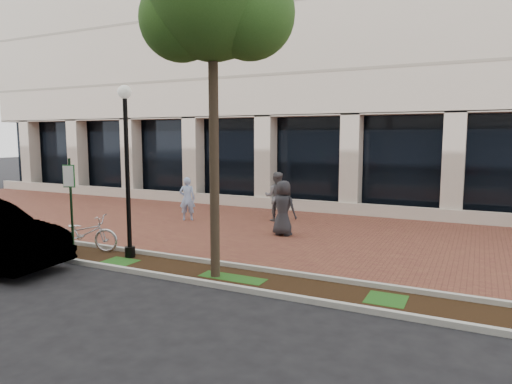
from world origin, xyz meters
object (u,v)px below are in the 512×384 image
at_px(lamppost, 127,162).
at_px(pedestrian_left, 187,199).
at_px(parking_sign, 70,195).
at_px(pedestrian_right, 283,208).
at_px(locked_bicycle, 84,233).
at_px(pedestrian_mid, 277,197).
at_px(street_tree, 215,5).

relative_size(lamppost, pedestrian_left, 2.71).
xyz_separation_m(parking_sign, pedestrian_right, (4.25, 4.91, -0.77)).
xyz_separation_m(locked_bicycle, pedestrian_left, (-0.17, 5.38, 0.32)).
bearing_deg(locked_bicycle, lamppost, -106.43).
distance_m(lamppost, pedestrian_right, 5.41).
xyz_separation_m(pedestrian_left, pedestrian_mid, (3.20, 1.40, 0.11)).
xyz_separation_m(street_tree, pedestrian_left, (-4.81, 5.74, -5.29)).
xyz_separation_m(lamppost, pedestrian_right, (2.67, 4.40, -1.67)).
bearing_deg(parking_sign, locked_bicycle, 74.66).
bearing_deg(pedestrian_left, pedestrian_right, 142.98).
bearing_deg(pedestrian_right, pedestrian_left, -2.57).
bearing_deg(street_tree, pedestrian_mid, 102.70).
distance_m(parking_sign, locked_bicycle, 1.24).
bearing_deg(street_tree, pedestrian_right, 94.30).
distance_m(lamppost, pedestrian_left, 5.86).
xyz_separation_m(parking_sign, pedestrian_left, (-0.19, 5.81, -0.84)).
distance_m(lamppost, street_tree, 4.68).
height_order(locked_bicycle, pedestrian_left, pedestrian_left).
bearing_deg(pedestrian_left, street_tree, 104.44).
xyz_separation_m(locked_bicycle, pedestrian_right, (4.28, 4.48, 0.39)).
distance_m(street_tree, locked_bicycle, 7.29).
relative_size(parking_sign, pedestrian_left, 1.58).
height_order(street_tree, locked_bicycle, street_tree).
relative_size(lamppost, street_tree, 0.59).
bearing_deg(pedestrian_left, pedestrian_mid, 178.04).
distance_m(locked_bicycle, pedestrian_mid, 7.44).
bearing_deg(parking_sign, lamppost, -1.14).
bearing_deg(street_tree, lamppost, 171.82).
distance_m(parking_sign, lamppost, 1.89).
relative_size(lamppost, locked_bicycle, 2.29).
relative_size(street_tree, pedestrian_mid, 4.04).
xyz_separation_m(parking_sign, pedestrian_mid, (3.01, 7.21, -0.73)).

